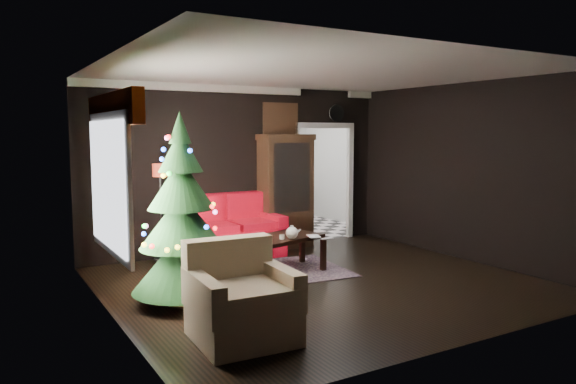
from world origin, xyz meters
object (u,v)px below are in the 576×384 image
armchair (243,294)px  floor_lamp (161,212)px  coffee_table (282,253)px  christmas_tree (182,216)px  teapot (292,233)px  wall_clock (336,113)px  kitchen_table (278,213)px  loveseat (231,226)px  curio_cabinet (286,194)px

armchair → floor_lamp: bearing=89.0°
armchair → coffee_table: 2.70m
christmas_tree → teapot: size_ratio=11.43×
wall_clock → kitchen_table: (-0.55, 1.25, -2.00)m
christmas_tree → coffee_table: christmas_tree is taller
loveseat → wall_clock: wall_clock is taller
wall_clock → curio_cabinet: bearing=-171.5°
floor_lamp → kitchen_table: size_ratio=1.95×
coffee_table → wall_clock: 3.39m
armchair → coffee_table: armchair is taller
loveseat → coffee_table: (0.26, -1.23, -0.23)m
curio_cabinet → christmas_tree: bearing=-140.7°
loveseat → armchair: (-1.40, -3.36, -0.04)m
loveseat → floor_lamp: 1.22m
christmas_tree → kitchen_table: (3.31, 3.61, -0.68)m
coffee_table → kitchen_table: (1.54, 2.88, 0.11)m
curio_cabinet → armchair: size_ratio=1.93×
coffee_table → loveseat: bearing=101.8°
loveseat → kitchen_table: size_ratio=2.27×
curio_cabinet → wall_clock: bearing=8.5°
floor_lamp → armchair: 3.31m
teapot → curio_cabinet: bearing=62.6°
christmas_tree → wall_clock: (3.86, 2.36, 1.33)m
armchair → kitchen_table: armchair is taller
coffee_table → kitchen_table: size_ratio=1.51×
loveseat → floor_lamp: bearing=-176.2°
christmas_tree → wall_clock: size_ratio=7.11×
christmas_tree → loveseat: bearing=52.3°
loveseat → christmas_tree: size_ratio=0.75×
curio_cabinet → loveseat: bearing=-169.2°
coffee_table → christmas_tree: bearing=-157.7°
armchair → christmas_tree: bearing=97.4°
teapot → floor_lamp: bearing=135.2°
loveseat → coffee_table: loveseat is taller
wall_clock → kitchen_table: 2.43m
coffee_table → teapot: size_ratio=5.69×
christmas_tree → kitchen_table: christmas_tree is taller
loveseat → wall_clock: (2.35, 0.40, 1.88)m
curio_cabinet → wall_clock: wall_clock is taller
teapot → kitchen_table: 3.52m
coffee_table → wall_clock: (2.09, 1.63, 2.11)m
kitchen_table → floor_lamp: bearing=-149.9°
christmas_tree → teapot: bearing=14.4°
armchair → wall_clock: 5.65m
loveseat → wall_clock: 3.04m
loveseat → kitchen_table: bearing=42.5°
armchair → loveseat: bearing=70.3°
teapot → christmas_tree: bearing=-165.6°
christmas_tree → coffee_table: bearing=22.3°
curio_cabinet → wall_clock: 1.88m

